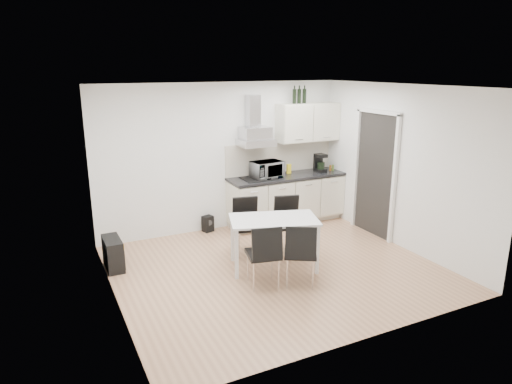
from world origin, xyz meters
The scene contains 15 objects.
ground centered at (0.00, 0.00, 0.00)m, with size 4.50×4.50×0.00m, color tan.
wall_back centered at (0.00, 2.00, 1.30)m, with size 4.50×0.10×2.60m, color white.
wall_front centered at (0.00, -2.00, 1.30)m, with size 4.50×0.10×2.60m, color white.
wall_left centered at (-2.25, 0.00, 1.30)m, with size 0.10×4.00×2.60m, color white.
wall_right centered at (2.25, 0.00, 1.30)m, with size 0.10×4.00×2.60m, color white.
ceiling centered at (0.00, 0.00, 2.60)m, with size 4.50×4.50×0.00m, color white.
doorway centered at (2.21, 0.55, 1.05)m, with size 0.08×1.04×2.10m, color white.
kitchenette centered at (1.19, 1.73, 0.83)m, with size 2.22×0.64×2.52m.
dining_table centered at (0.00, 0.07, 0.66)m, with size 1.40×1.06×0.75m.
chair_far_left centered at (-0.13, 0.68, 0.44)m, with size 0.44×0.50×0.88m, color black, non-canonical shape.
chair_far_right centered at (0.49, 0.47, 0.44)m, with size 0.44×0.50×0.88m, color black, non-canonical shape.
chair_near_left centered at (-0.40, -0.39, 0.44)m, with size 0.44×0.50×0.88m, color black, non-canonical shape.
chair_near_right centered at (0.07, -0.57, 0.44)m, with size 0.44×0.50×0.88m, color black, non-canonical shape.
guitar_amp centered at (-2.11, 1.06, 0.23)m, with size 0.24×0.55×0.46m.
floor_speaker centered at (-0.34, 1.90, 0.14)m, with size 0.17×0.15×0.29m, color black.
Camera 1 is at (-2.96, -5.38, 2.86)m, focal length 32.00 mm.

